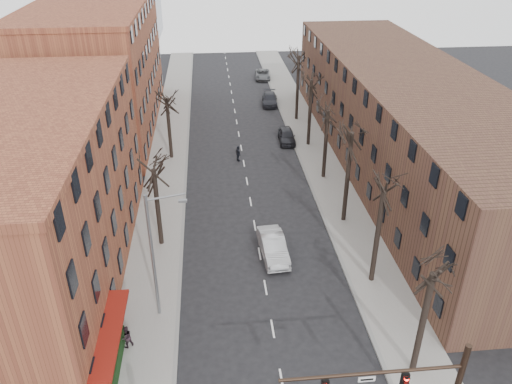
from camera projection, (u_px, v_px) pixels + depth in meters
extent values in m
cube|color=gray|center=(169.00, 154.00, 54.25)|extent=(4.00, 90.00, 0.15)
cube|color=gray|center=(313.00, 148.00, 55.61)|extent=(4.00, 90.00, 0.15)
cube|color=brown|center=(24.00, 204.00, 33.31)|extent=(12.00, 26.00, 12.00)
cube|color=brown|center=(98.00, 70.00, 58.01)|extent=(12.00, 28.00, 14.00)
cube|color=#4D3224|center=(405.00, 120.00, 49.54)|extent=(12.00, 50.00, 10.00)
cube|color=maroon|center=(117.00, 365.00, 28.99)|extent=(1.20, 7.00, 0.15)
cube|color=black|center=(111.00, 371.00, 27.79)|extent=(0.80, 6.00, 1.00)
cylinder|color=black|center=(372.00, 373.00, 21.03)|extent=(8.00, 0.16, 0.16)
cube|color=black|center=(405.00, 381.00, 21.47)|extent=(0.32, 0.22, 0.95)
cube|color=silver|center=(367.00, 379.00, 21.18)|extent=(0.75, 0.04, 0.28)
cylinder|color=slate|center=(153.00, 259.00, 30.45)|extent=(0.20, 0.20, 9.00)
cylinder|color=slate|center=(165.00, 197.00, 28.44)|extent=(2.39, 0.12, 0.46)
cube|color=slate|center=(183.00, 201.00, 28.67)|extent=(0.50, 0.22, 0.14)
imported|color=#A4A7AB|center=(273.00, 246.00, 37.88)|extent=(2.11, 5.14, 1.66)
imported|color=black|center=(287.00, 136.00, 56.90)|extent=(1.97, 4.50, 1.51)
imported|color=black|center=(270.00, 99.00, 68.20)|extent=(2.50, 5.14, 1.44)
imported|color=#505357|center=(263.00, 74.00, 78.82)|extent=(2.65, 5.07, 1.36)
imported|color=black|center=(126.00, 337.00, 29.68)|extent=(0.93, 0.88, 1.52)
imported|color=black|center=(238.00, 154.00, 52.46)|extent=(0.77, 1.08, 1.70)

